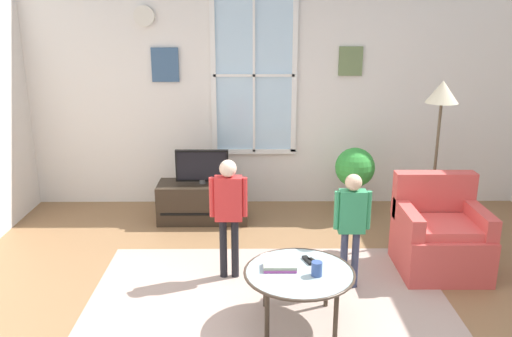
% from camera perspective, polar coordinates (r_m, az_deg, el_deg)
% --- Properties ---
extents(ground_plane, '(6.62, 6.27, 0.02)m').
position_cam_1_polar(ground_plane, '(4.22, 4.02, -16.95)').
color(ground_plane, olive).
extents(back_wall, '(6.02, 0.17, 2.90)m').
position_cam_1_polar(back_wall, '(6.47, 2.25, 8.82)').
color(back_wall, silver).
rests_on(back_wall, ground_plane).
extents(area_rug, '(3.01, 2.34, 0.01)m').
position_cam_1_polar(area_rug, '(4.40, 1.42, -15.12)').
color(area_rug, tan).
rests_on(area_rug, ground_plane).
extents(tv_stand, '(1.02, 0.45, 0.45)m').
position_cam_1_polar(tv_stand, '(6.11, -5.73, -3.61)').
color(tv_stand, '#2D2319').
rests_on(tv_stand, ground_plane).
extents(television, '(0.60, 0.08, 0.39)m').
position_cam_1_polar(television, '(5.98, -5.85, 0.27)').
color(television, '#4C4C4C').
rests_on(television, tv_stand).
extents(armchair, '(0.76, 0.74, 0.87)m').
position_cam_1_polar(armchair, '(5.20, 19.23, -6.95)').
color(armchair, '#D14C47').
rests_on(armchair, ground_plane).
extents(coffee_table, '(0.84, 0.84, 0.45)m').
position_cam_1_polar(coffee_table, '(4.06, 4.69, -11.35)').
color(coffee_table, '#99B2B7').
rests_on(coffee_table, ground_plane).
extents(book_stack, '(0.25, 0.16, 0.04)m').
position_cam_1_polar(book_stack, '(4.07, 2.60, -10.50)').
color(book_stack, '#9F4395').
rests_on(book_stack, coffee_table).
extents(cup, '(0.08, 0.08, 0.11)m').
position_cam_1_polar(cup, '(3.98, 6.59, -10.72)').
color(cup, '#334C8C').
rests_on(cup, coffee_table).
extents(remote_near_books, '(0.09, 0.15, 0.02)m').
position_cam_1_polar(remote_near_books, '(4.20, 5.63, -9.84)').
color(remote_near_books, black).
rests_on(remote_near_books, coffee_table).
extents(remote_near_cup, '(0.11, 0.14, 0.02)m').
position_cam_1_polar(remote_near_cup, '(4.18, 6.35, -10.04)').
color(remote_near_cup, black).
rests_on(remote_near_cup, coffee_table).
extents(person_red_shirt, '(0.33, 0.15, 1.10)m').
position_cam_1_polar(person_red_shirt, '(4.63, -2.99, -4.00)').
color(person_red_shirt, black).
rests_on(person_red_shirt, ground_plane).
extents(person_green_shirt, '(0.31, 0.14, 1.03)m').
position_cam_1_polar(person_green_shirt, '(4.54, 10.30, -5.29)').
color(person_green_shirt, '#333851').
rests_on(person_green_shirt, ground_plane).
extents(potted_plant_by_window, '(0.46, 0.46, 0.83)m').
position_cam_1_polar(potted_plant_by_window, '(6.22, 10.62, -0.41)').
color(potted_plant_by_window, '#4C565B').
rests_on(potted_plant_by_window, ground_plane).
extents(floor_lamp, '(0.32, 0.32, 1.68)m').
position_cam_1_polar(floor_lamp, '(5.56, 19.35, 6.15)').
color(floor_lamp, black).
rests_on(floor_lamp, ground_plane).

